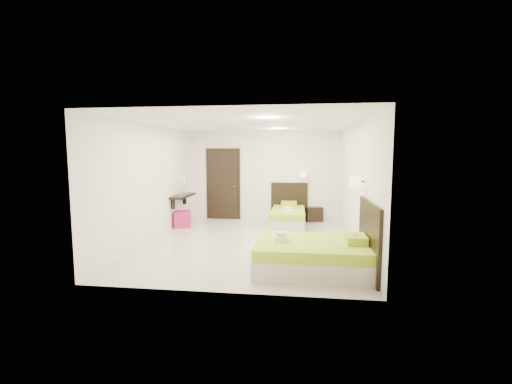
# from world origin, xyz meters

# --- Properties ---
(floor) EXTENTS (5.50, 5.50, 0.00)m
(floor) POSITION_xyz_m (0.00, 0.00, 0.00)
(floor) COLOR beige
(floor) RESTS_ON ground
(bed_single) EXTENTS (1.07, 1.79, 1.47)m
(bed_single) POSITION_xyz_m (0.78, 1.93, 0.27)
(bed_single) COLOR beige
(bed_single) RESTS_ON ground
(bed_double) EXTENTS (1.89, 1.61, 1.56)m
(bed_double) POSITION_xyz_m (1.37, -1.62, 0.28)
(bed_double) COLOR beige
(bed_double) RESTS_ON ground
(nightstand) EXTENTS (0.58, 0.55, 0.42)m
(nightstand) POSITION_xyz_m (1.48, 2.70, 0.21)
(nightstand) COLOR black
(nightstand) RESTS_ON ground
(ottoman) EXTENTS (0.54, 0.54, 0.43)m
(ottoman) POSITION_xyz_m (-2.03, 1.40, 0.22)
(ottoman) COLOR #9D154F
(ottoman) RESTS_ON ground
(door) EXTENTS (1.02, 0.15, 2.14)m
(door) POSITION_xyz_m (-1.20, 2.70, 1.05)
(door) COLOR black
(door) RESTS_ON ground
(console_shelf) EXTENTS (0.35, 1.20, 0.78)m
(console_shelf) POSITION_xyz_m (-2.08, 1.60, 0.82)
(console_shelf) COLOR black
(console_shelf) RESTS_ON ground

